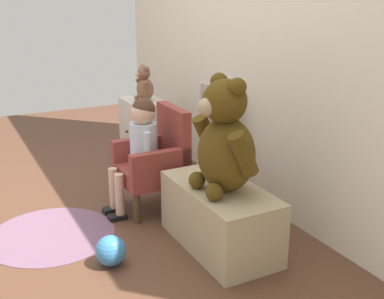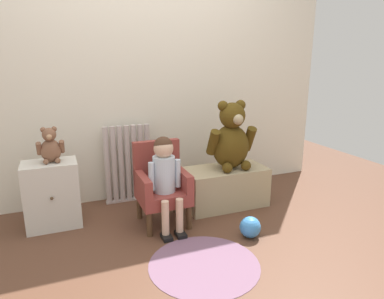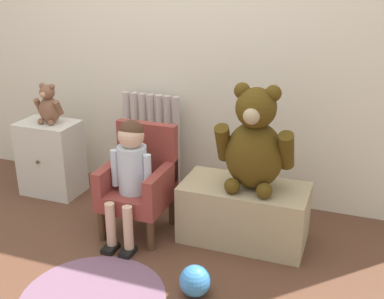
{
  "view_description": "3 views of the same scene",
  "coord_description": "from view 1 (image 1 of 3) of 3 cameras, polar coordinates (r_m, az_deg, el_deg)",
  "views": [
    {
      "loc": [
        2.62,
        -0.58,
        1.33
      ],
      "look_at": [
        0.37,
        0.6,
        0.5
      ],
      "focal_mm": 45.0,
      "sensor_mm": 36.0,
      "label": 1
    },
    {
      "loc": [
        -0.74,
        -1.92,
        1.29
      ],
      "look_at": [
        0.25,
        0.54,
        0.58
      ],
      "focal_mm": 32.0,
      "sensor_mm": 36.0,
      "label": 2
    },
    {
      "loc": [
        1.19,
        -1.8,
        1.53
      ],
      "look_at": [
        0.3,
        0.6,
        0.55
      ],
      "focal_mm": 45.0,
      "sensor_mm": 36.0,
      "label": 3
    }
  ],
  "objects": [
    {
      "name": "small_teddy_bear",
      "position": [
        3.75,
        -5.65,
        7.59
      ],
      "size": [
        0.2,
        0.14,
        0.27
      ],
      "color": "brown",
      "rests_on": "small_dresser"
    },
    {
      "name": "toy_ball",
      "position": [
        2.52,
        -9.61,
        -11.74
      ],
      "size": [
        0.16,
        0.16,
        0.16
      ],
      "primitive_type": "sphere",
      "color": "#3A82C8",
      "rests_on": "ground_plane"
    },
    {
      "name": "radiator",
      "position": [
        3.38,
        2.79,
        1.45
      ],
      "size": [
        0.43,
        0.05,
        0.71
      ],
      "color": "beige",
      "rests_on": "ground_plane"
    },
    {
      "name": "small_dresser",
      "position": [
        3.86,
        -5.67,
        2.06
      ],
      "size": [
        0.4,
        0.3,
        0.52
      ],
      "color": "silver",
      "rests_on": "ground_plane"
    },
    {
      "name": "large_teddy_bear",
      "position": [
        2.42,
        3.94,
        0.94
      ],
      "size": [
        0.44,
        0.31,
        0.6
      ],
      "color": "#4C370F",
      "rests_on": "low_bench"
    },
    {
      "name": "ground_plane",
      "position": [
        2.99,
        -13.72,
        -8.73
      ],
      "size": [
        6.0,
        6.0,
        0.0
      ],
      "primitive_type": "plane",
      "color": "brown"
    },
    {
      "name": "child_figure",
      "position": [
        2.95,
        -6.18,
        1.21
      ],
      "size": [
        0.25,
        0.35,
        0.73
      ],
      "color": "silver",
      "rests_on": "ground_plane"
    },
    {
      "name": "low_bench",
      "position": [
        2.62,
        3.3,
        -7.97
      ],
      "size": [
        0.73,
        0.37,
        0.35
      ],
      "primitive_type": "cube",
      "color": "tan",
      "rests_on": "ground_plane"
    },
    {
      "name": "floor_rug",
      "position": [
        2.92,
        -16.31,
        -9.63
      ],
      "size": [
        0.72,
        0.72,
        0.01
      ],
      "primitive_type": "cylinder",
      "color": "#76526A",
      "rests_on": "ground_plane"
    },
    {
      "name": "back_wall",
      "position": [
        3.16,
        6.71,
        15.75
      ],
      "size": [
        3.8,
        0.05,
        2.4
      ],
      "primitive_type": "cube",
      "color": "silver",
      "rests_on": "ground_plane"
    },
    {
      "name": "child_armchair",
      "position": [
        3.04,
        -4.21,
        -1.23
      ],
      "size": [
        0.38,
        0.39,
        0.65
      ],
      "color": "brown",
      "rests_on": "ground_plane"
    }
  ]
}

